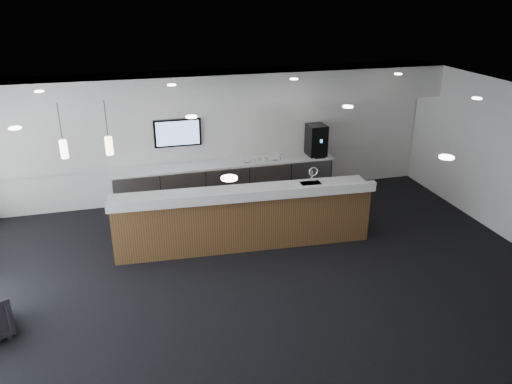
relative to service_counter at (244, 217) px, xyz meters
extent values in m
plane|color=black|center=(0.10, -1.48, -0.58)|extent=(10.00, 10.00, 0.00)
cube|color=black|center=(0.10, -1.48, 2.42)|extent=(10.00, 8.00, 0.02)
cube|color=white|center=(0.10, 2.52, 0.92)|extent=(10.00, 0.02, 3.00)
cube|color=white|center=(0.10, 2.07, 2.07)|extent=(10.00, 0.90, 0.70)
cube|color=white|center=(0.10, 2.49, 1.02)|extent=(9.80, 0.06, 1.40)
cube|color=#999DA1|center=(0.10, 2.16, -0.13)|extent=(5.00, 0.60, 0.90)
cube|color=white|center=(0.10, 2.16, 0.35)|extent=(5.06, 0.66, 0.05)
cylinder|color=silver|center=(-1.90, 1.84, -0.08)|extent=(0.60, 0.02, 0.02)
cylinder|color=silver|center=(-0.90, 1.84, -0.08)|extent=(0.60, 0.02, 0.02)
cylinder|color=silver|center=(0.10, 1.84, -0.08)|extent=(0.60, 0.02, 0.02)
cylinder|color=silver|center=(1.10, 1.84, -0.08)|extent=(0.60, 0.02, 0.02)
cylinder|color=silver|center=(2.10, 1.84, -0.08)|extent=(0.60, 0.02, 0.02)
cube|color=black|center=(-0.90, 2.43, 1.07)|extent=(1.05, 0.07, 0.62)
cube|color=blue|center=(-0.90, 2.39, 1.07)|extent=(0.95, 0.01, 0.54)
cylinder|color=#FFF0C6|center=(-2.30, -0.68, 1.67)|extent=(0.12, 0.12, 0.30)
cylinder|color=#FFF0C6|center=(-3.00, -0.68, 1.67)|extent=(0.12, 0.12, 0.30)
cube|color=#54341C|center=(0.00, 0.01, -0.05)|extent=(4.89, 0.96, 1.05)
cube|color=white|center=(0.00, 0.01, 0.50)|extent=(4.97, 1.05, 0.06)
cube|color=white|center=(-0.02, -0.37, 0.59)|extent=(4.94, 0.41, 0.18)
cylinder|color=silver|center=(1.37, 0.03, 0.67)|extent=(0.04, 0.04, 0.28)
torus|color=silver|center=(1.37, -0.03, 0.81)|extent=(0.19, 0.04, 0.19)
cube|color=black|center=(2.30, 2.15, 0.74)|extent=(0.42, 0.47, 0.73)
cube|color=silver|center=(2.30, 1.89, 0.38)|extent=(0.26, 0.12, 0.02)
cube|color=silver|center=(0.60, 2.03, 0.49)|extent=(0.17, 0.06, 0.24)
cube|color=silver|center=(1.28, 2.02, 0.49)|extent=(0.18, 0.06, 0.24)
imported|color=white|center=(1.42, 2.05, 0.42)|extent=(0.09, 0.09, 0.09)
imported|color=white|center=(1.28, 2.05, 0.42)|extent=(0.13, 0.13, 0.09)
imported|color=white|center=(1.14, 2.05, 0.42)|extent=(0.12, 0.12, 0.09)
imported|color=white|center=(1.00, 2.05, 0.42)|extent=(0.12, 0.12, 0.09)
imported|color=white|center=(0.86, 2.05, 0.42)|extent=(0.13, 0.13, 0.09)
imported|color=white|center=(0.72, 2.05, 0.42)|extent=(0.10, 0.10, 0.09)
imported|color=white|center=(0.58, 2.05, 0.42)|extent=(0.13, 0.13, 0.09)
camera|label=1|loc=(-2.03, -8.37, 4.12)|focal=35.00mm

